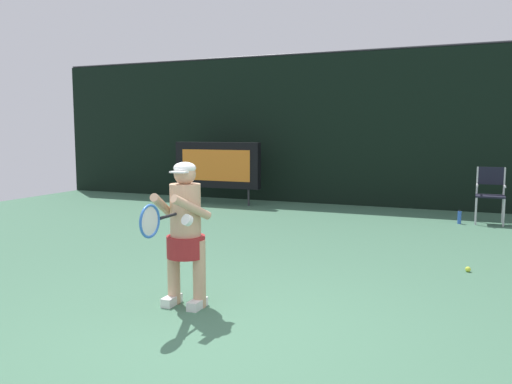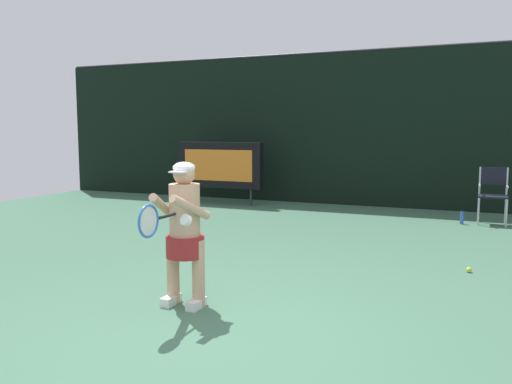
{
  "view_description": "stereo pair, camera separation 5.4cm",
  "coord_description": "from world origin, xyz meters",
  "px_view_note": "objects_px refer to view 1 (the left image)",
  "views": [
    {
      "loc": [
        1.98,
        -3.89,
        1.78
      ],
      "look_at": [
        -0.4,
        1.83,
        1.05
      ],
      "focal_mm": 36.71,
      "sensor_mm": 36.0,
      "label": 1
    },
    {
      "loc": [
        2.03,
        -3.87,
        1.78
      ],
      "look_at": [
        -0.4,
        1.83,
        1.05
      ],
      "focal_mm": 36.71,
      "sensor_mm": 36.0,
      "label": 2
    }
  ],
  "objects_px": {
    "umpire_chair": "(490,191)",
    "tennis_player": "(185,228)",
    "scoreboard": "(217,165)",
    "tennis_racket": "(151,221)",
    "water_bottle": "(459,217)",
    "tennis_ball_loose": "(468,269)"
  },
  "relations": [
    {
      "from": "water_bottle",
      "to": "tennis_racket",
      "type": "height_order",
      "value": "tennis_racket"
    },
    {
      "from": "water_bottle",
      "to": "tennis_ball_loose",
      "type": "bearing_deg",
      "value": -86.89
    },
    {
      "from": "umpire_chair",
      "to": "tennis_player",
      "type": "relative_size",
      "value": 0.73
    },
    {
      "from": "scoreboard",
      "to": "tennis_ball_loose",
      "type": "height_order",
      "value": "scoreboard"
    },
    {
      "from": "water_bottle",
      "to": "scoreboard",
      "type": "bearing_deg",
      "value": 173.22
    },
    {
      "from": "tennis_ball_loose",
      "to": "water_bottle",
      "type": "bearing_deg",
      "value": 93.11
    },
    {
      "from": "umpire_chair",
      "to": "tennis_ball_loose",
      "type": "bearing_deg",
      "value": -94.77
    },
    {
      "from": "tennis_player",
      "to": "tennis_racket",
      "type": "distance_m",
      "value": 0.59
    },
    {
      "from": "tennis_racket",
      "to": "umpire_chair",
      "type": "bearing_deg",
      "value": 59.61
    },
    {
      "from": "scoreboard",
      "to": "tennis_racket",
      "type": "bearing_deg",
      "value": -67.48
    },
    {
      "from": "scoreboard",
      "to": "umpire_chair",
      "type": "distance_m",
      "value": 6.07
    },
    {
      "from": "scoreboard",
      "to": "water_bottle",
      "type": "bearing_deg",
      "value": -6.78
    },
    {
      "from": "tennis_player",
      "to": "water_bottle",
      "type": "bearing_deg",
      "value": 68.25
    },
    {
      "from": "umpire_chair",
      "to": "tennis_racket",
      "type": "bearing_deg",
      "value": -113.28
    },
    {
      "from": "umpire_chair",
      "to": "tennis_player",
      "type": "height_order",
      "value": "tennis_player"
    },
    {
      "from": "tennis_racket",
      "to": "tennis_ball_loose",
      "type": "distance_m",
      "value": 4.16
    },
    {
      "from": "umpire_chair",
      "to": "water_bottle",
      "type": "distance_m",
      "value": 0.77
    },
    {
      "from": "umpire_chair",
      "to": "water_bottle",
      "type": "xyz_separation_m",
      "value": [
        -0.53,
        -0.27,
        -0.5
      ]
    },
    {
      "from": "water_bottle",
      "to": "tennis_ball_loose",
      "type": "relative_size",
      "value": 3.9
    },
    {
      "from": "water_bottle",
      "to": "tennis_player",
      "type": "bearing_deg",
      "value": -111.75
    },
    {
      "from": "umpire_chair",
      "to": "tennis_player",
      "type": "bearing_deg",
      "value": -114.92
    },
    {
      "from": "scoreboard",
      "to": "tennis_player",
      "type": "relative_size",
      "value": 1.5
    }
  ]
}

